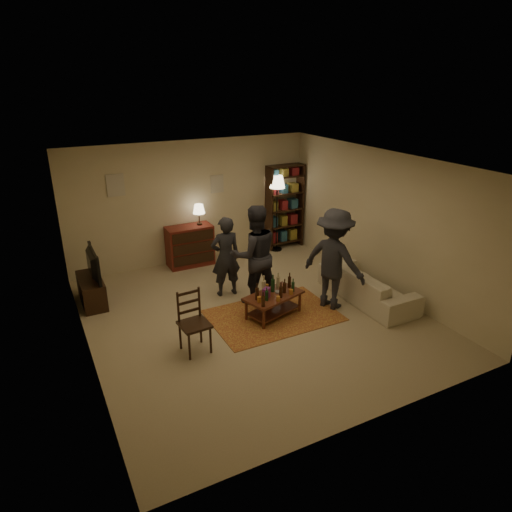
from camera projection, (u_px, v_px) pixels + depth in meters
floor at (253, 316)px, 8.08m from camera, size 6.00×6.00×0.00m
room_shell at (162, 185)px, 9.59m from camera, size 6.00×6.00×6.00m
rug at (273, 315)px, 8.08m from camera, size 2.20×1.50×0.01m
coffee_table at (273, 297)px, 7.93m from camera, size 1.13×0.82×0.76m
dining_chair at (193, 319)px, 6.91m from camera, size 0.46×0.46×0.99m
tv_stand at (91, 284)px, 8.39m from camera, size 0.40×1.00×1.06m
dresser at (190, 245)px, 10.06m from camera, size 1.00×0.50×1.36m
bookshelf at (285, 206)px, 10.94m from camera, size 0.90×0.34×2.02m
floor_lamp at (277, 187)px, 10.52m from camera, size 0.36×0.36×1.82m
sofa at (367, 284)px, 8.57m from camera, size 0.81×2.08×0.61m
person_left at (226, 257)px, 8.59m from camera, size 0.60×0.42×1.56m
person_right at (254, 255)px, 8.27m from camera, size 0.99×0.81×1.86m
person_by_sofa at (334, 259)px, 8.08m from camera, size 1.12×1.37×1.85m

